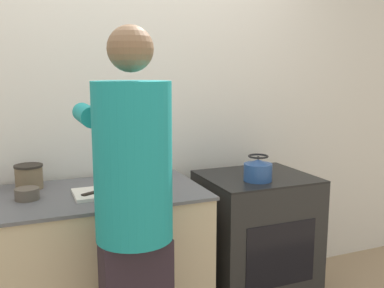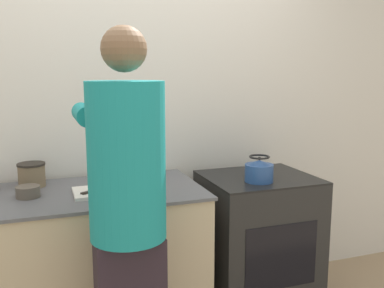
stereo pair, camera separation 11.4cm
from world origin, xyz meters
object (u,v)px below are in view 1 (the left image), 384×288
Objects in this scene: knife at (101,191)px; canister_jar at (29,177)px; kettle at (258,170)px; person at (133,211)px; cutting_board at (106,192)px; bowl_prep at (27,194)px; oven at (255,243)px.

knife is 1.53× the size of canister_jar.
person is at bearing -155.53° from kettle.
person is 5.06× the size of cutting_board.
knife reaches higher than cutting_board.
cutting_board is 2.02× the size of kettle.
bowl_prep is 0.79× the size of canister_jar.
oven is at bearing 0.77° from cutting_board.
cutting_board is 0.03m from knife.
cutting_board is 1.43× the size of knife.
knife is 0.38m from bowl_prep.
kettle is (0.87, 0.39, 0.02)m from person.
bowl_prep is (-0.37, 0.05, 0.01)m from knife.
cutting_board is 2.78× the size of bowl_prep.
person is 0.50m from cutting_board.
canister_jar is (-0.41, 0.77, 0.02)m from person.
person is 0.50m from knife.
kettle is (-0.06, -0.11, 0.52)m from oven.
canister_jar is (0.02, 0.22, 0.04)m from bowl_prep.
person is at bearing -151.40° from oven.
oven is 0.53m from kettle.
kettle reaches higher than oven.
bowl_prep is (-0.40, 0.05, 0.02)m from cutting_board.
oven is 1.43m from bowl_prep.
cutting_board is (-0.95, -0.01, 0.45)m from oven.
canister_jar is at bearing 114.72° from knife.
person is 11.04× the size of canister_jar.
kettle is 1.37× the size of bowl_prep.
kettle reaches higher than cutting_board.
cutting_board is at bearing -179.23° from oven.
person is (-0.93, -0.51, 0.49)m from oven.
person is 0.87m from canister_jar.
kettle is 1.08× the size of canister_jar.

